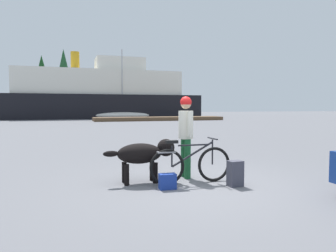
{
  "coord_description": "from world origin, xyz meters",
  "views": [
    {
      "loc": [
        -2.48,
        -5.6,
        1.56
      ],
      "look_at": [
        -0.09,
        1.8,
        1.08
      ],
      "focal_mm": 33.72,
      "sensor_mm": 36.0,
      "label": 1
    }
  ],
  "objects": [
    {
      "name": "pine_tree_center",
      "position": [
        -2.77,
        52.69,
        6.83
      ],
      "size": [
        4.13,
        4.13,
        11.58
      ],
      "color": "#4C331E",
      "rests_on": "ground_plane"
    },
    {
      "name": "person_cyclist",
      "position": [
        -0.01,
        0.8,
        1.08
      ],
      "size": [
        0.32,
        0.53,
        1.78
      ],
      "color": "#19592D",
      "rests_on": "ground_plane"
    },
    {
      "name": "sailboat_moored",
      "position": [
        4.36,
        34.61,
        0.5
      ],
      "size": [
        7.69,
        2.15,
        8.81
      ],
      "color": "silver",
      "rests_on": "ground_plane"
    },
    {
      "name": "pine_tree_mid_back",
      "position": [
        -6.73,
        58.35,
        7.04
      ],
      "size": [
        4.08,
        4.08,
        11.19
      ],
      "color": "#4C331E",
      "rests_on": "ground_plane"
    },
    {
      "name": "handbag_pannier",
      "position": [
        -0.69,
        -0.01,
        0.15
      ],
      "size": [
        0.33,
        0.2,
        0.29
      ],
      "primitive_type": "cube",
      "rotation": [
        0.0,
        0.0,
        -0.05
      ],
      "color": "navy",
      "rests_on": "ground_plane"
    },
    {
      "name": "ferry_boat",
      "position": [
        2.03,
        37.73,
        3.06
      ],
      "size": [
        26.45,
        7.21,
        8.7
      ],
      "color": "black",
      "rests_on": "ground_plane"
    },
    {
      "name": "bicycle",
      "position": [
        -0.11,
        0.27,
        0.39
      ],
      "size": [
        1.75,
        0.44,
        0.92
      ],
      "color": "black",
      "rests_on": "ground_plane"
    },
    {
      "name": "pine_tree_far_right",
      "position": [
        16.85,
        54.76,
        5.27
      ],
      "size": [
        3.17,
        3.17,
        8.45
      ],
      "color": "#4C331E",
      "rests_on": "ground_plane"
    },
    {
      "name": "dock_pier",
      "position": [
        7.49,
        28.53,
        0.2
      ],
      "size": [
        14.57,
        2.88,
        0.4
      ],
      "primitive_type": "cube",
      "color": "brown",
      "rests_on": "ground_plane"
    },
    {
      "name": "ground_plane",
      "position": [
        0.0,
        0.0,
        0.0
      ],
      "size": [
        160.0,
        160.0,
        0.0
      ],
      "primitive_type": "plane",
      "color": "slate"
    },
    {
      "name": "dog",
      "position": [
        -0.98,
        0.64,
        0.6
      ],
      "size": [
        1.48,
        0.49,
        0.88
      ],
      "color": "black",
      "rests_on": "ground_plane"
    },
    {
      "name": "backpack",
      "position": [
        0.64,
        -0.21,
        0.25
      ],
      "size": [
        0.3,
        0.22,
        0.5
      ],
      "primitive_type": "cube",
      "rotation": [
        0.0,
        0.0,
        0.08
      ],
      "color": "#3F3F4C",
      "rests_on": "ground_plane"
    }
  ]
}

